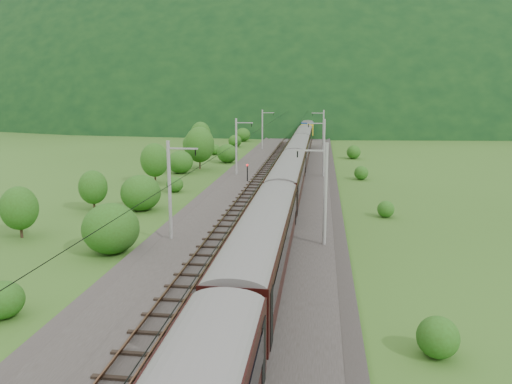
# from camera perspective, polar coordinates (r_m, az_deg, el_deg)

# --- Properties ---
(ground) EXTENTS (600.00, 600.00, 0.00)m
(ground) POSITION_cam_1_polar(r_m,az_deg,el_deg) (40.31, -1.14, -6.05)
(ground) COLOR #31571B
(ground) RESTS_ON ground
(railbed) EXTENTS (14.00, 220.00, 0.30)m
(railbed) POSITION_cam_1_polar(r_m,az_deg,el_deg) (49.81, 0.57, -2.44)
(railbed) COLOR #38332D
(railbed) RESTS_ON ground
(track_left) EXTENTS (2.40, 220.00, 0.27)m
(track_left) POSITION_cam_1_polar(r_m,az_deg,el_deg) (50.09, -2.16, -2.11)
(track_left) COLOR brown
(track_left) RESTS_ON railbed
(track_right) EXTENTS (2.40, 220.00, 0.27)m
(track_right) POSITION_cam_1_polar(r_m,az_deg,el_deg) (49.54, 3.33, -2.27)
(track_right) COLOR brown
(track_right) RESTS_ON railbed
(catenary_left) EXTENTS (2.54, 192.28, 8.00)m
(catenary_left) POSITION_cam_1_polar(r_m,az_deg,el_deg) (71.40, -2.21, 5.36)
(catenary_left) COLOR gray
(catenary_left) RESTS_ON railbed
(catenary_right) EXTENTS (2.54, 192.28, 8.00)m
(catenary_right) POSITION_cam_1_polar(r_m,az_deg,el_deg) (70.41, 7.70, 5.18)
(catenary_right) COLOR gray
(catenary_right) RESTS_ON railbed
(overhead_wires) EXTENTS (4.83, 198.00, 0.03)m
(overhead_wires) POSITION_cam_1_polar(r_m,az_deg,el_deg) (48.60, 0.59, 5.54)
(overhead_wires) COLOR black
(overhead_wires) RESTS_ON ground
(mountain_main) EXTENTS (504.00, 360.00, 244.00)m
(mountain_main) POSITION_cam_1_polar(r_m,az_deg,el_deg) (298.29, 6.38, 9.14)
(mountain_main) COLOR black
(mountain_main) RESTS_ON ground
(mountain_ridge) EXTENTS (336.00, 280.00, 132.00)m
(mountain_ridge) POSITION_cam_1_polar(r_m,az_deg,el_deg) (360.83, -13.17, 9.32)
(mountain_ridge) COLOR black
(mountain_ridge) RESTS_ON ground
(train) EXTENTS (3.03, 144.57, 5.26)m
(train) POSITION_cam_1_polar(r_m,az_deg,el_deg) (64.44, 4.38, 3.84)
(train) COLOR black
(train) RESTS_ON ground
(hazard_post_near) EXTENTS (0.17, 0.17, 1.60)m
(hazard_post_near) POSITION_cam_1_polar(r_m,az_deg,el_deg) (86.85, 3.45, 4.20)
(hazard_post_near) COLOR red
(hazard_post_near) RESTS_ON railbed
(hazard_post_far) EXTENTS (0.17, 0.17, 1.55)m
(hazard_post_far) POSITION_cam_1_polar(r_m,az_deg,el_deg) (80.22, 3.24, 3.57)
(hazard_post_far) COLOR red
(hazard_post_far) RESTS_ON railbed
(signal) EXTENTS (0.25, 0.25, 2.28)m
(signal) POSITION_cam_1_polar(r_m,az_deg,el_deg) (66.30, -1.00, 2.39)
(signal) COLOR black
(signal) RESTS_ON railbed
(vegetation_left) EXTENTS (13.08, 143.94, 6.65)m
(vegetation_left) POSITION_cam_1_polar(r_m,az_deg,el_deg) (61.14, -12.22, 2.25)
(vegetation_left) COLOR #294F15
(vegetation_left) RESTS_ON ground
(vegetation_right) EXTENTS (4.53, 97.70, 3.04)m
(vegetation_right) POSITION_cam_1_polar(r_m,az_deg,el_deg) (31.83, 19.39, -9.22)
(vegetation_right) COLOR #294F15
(vegetation_right) RESTS_ON ground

